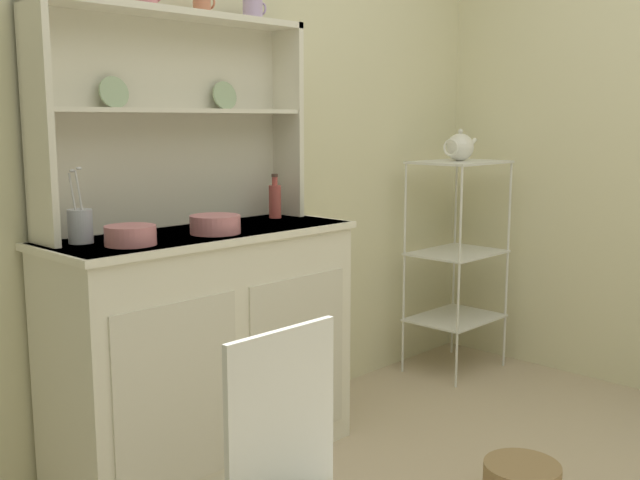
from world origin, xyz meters
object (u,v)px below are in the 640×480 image
hutch_shelf_unit (172,105)px  bakers_rack (457,243)px  hutch_cabinet (206,348)px  jam_bottle (275,200)px  bowl_mixing_large (130,235)px  utensil_jar (80,225)px  porcelain_teapot (460,147)px

hutch_shelf_unit → bakers_rack: 1.72m
hutch_cabinet → jam_bottle: bearing=11.3°
hutch_shelf_unit → bowl_mixing_large: size_ratio=6.64×
bowl_mixing_large → utensil_jar: size_ratio=0.66×
jam_bottle → hutch_shelf_unit: bearing=169.5°
hutch_shelf_unit → porcelain_teapot: (1.57, -0.21, -0.19)m
hutch_cabinet → porcelain_teapot: bearing=-1.6°
hutch_shelf_unit → jam_bottle: bearing=-10.5°
bakers_rack → utensil_jar: size_ratio=4.36×
bakers_rack → jam_bottle: size_ratio=6.04×
hutch_shelf_unit → jam_bottle: 0.58m
bowl_mixing_large → jam_bottle: bearing=11.7°
hutch_cabinet → utensil_jar: bearing=169.8°
bakers_rack → utensil_jar: (-2.00, 0.12, 0.28)m
bowl_mixing_large → porcelain_teapot: bearing=0.9°
bowl_mixing_large → porcelain_teapot: 1.92m
utensil_jar → hutch_cabinet: bearing=-10.2°
hutch_cabinet → utensil_jar: 0.66m
porcelain_teapot → hutch_shelf_unit: bearing=172.4°
bowl_mixing_large → utensil_jar: bearing=121.2°
hutch_cabinet → bakers_rack: 1.58m
jam_bottle → porcelain_teapot: 1.16m
bowl_mixing_large → hutch_shelf_unit: bearing=35.1°
jam_bottle → utensil_jar: bearing=-179.4°
hutch_shelf_unit → utensil_jar: bearing=-168.4°
hutch_shelf_unit → jam_bottle: size_ratio=6.07×
hutch_cabinet → bakers_rack: bearing=-1.6°
bakers_rack → bowl_mixing_large: size_ratio=6.60×
hutch_cabinet → hutch_shelf_unit: size_ratio=1.07×
jam_bottle → bowl_mixing_large: bearing=-168.3°
utensil_jar → porcelain_teapot: porcelain_teapot is taller
hutch_shelf_unit → bowl_mixing_large: (-0.34, -0.24, -0.42)m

